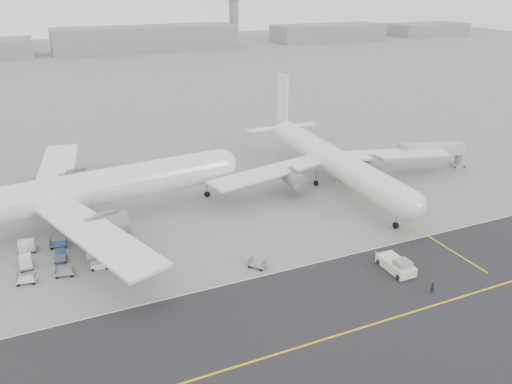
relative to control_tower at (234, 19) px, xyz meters
name	(u,v)px	position (x,y,z in m)	size (l,w,h in m)	color
ground	(261,267)	(-100.00, -265.00, -16.25)	(700.00, 700.00, 0.00)	gray
taxiway	(358,329)	(-94.98, -282.98, -16.24)	(220.00, 59.00, 0.03)	#27282A
horizon_buildings	(131,51)	(-70.00, -5.00, -16.25)	(520.00, 28.00, 28.00)	gray
control_tower	(234,19)	(0.00, 0.00, 0.00)	(7.00, 7.00, 31.25)	gray
airliner_a	(72,192)	(-124.03, -239.05, -9.95)	(63.45, 62.48, 21.91)	white
airliner_b	(332,159)	(-72.86, -240.45, -10.69)	(55.32, 55.95, 19.30)	white
pushback_tug	(397,265)	(-81.96, -273.90, -15.30)	(3.01, 8.09, 2.31)	beige
jet_bridge	(432,151)	(-46.71, -241.33, -12.05)	(16.10, 6.83, 6.02)	gray
gse_cluster	(79,257)	(-124.81, -250.71, -16.25)	(22.78, 17.22, 2.06)	gray
stray_dolly	(257,267)	(-100.56, -264.74, -16.25)	(1.58, 2.57, 1.58)	silver
ground_crew_a	(432,288)	(-81.17, -280.62, -15.42)	(0.61, 0.40, 1.66)	black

